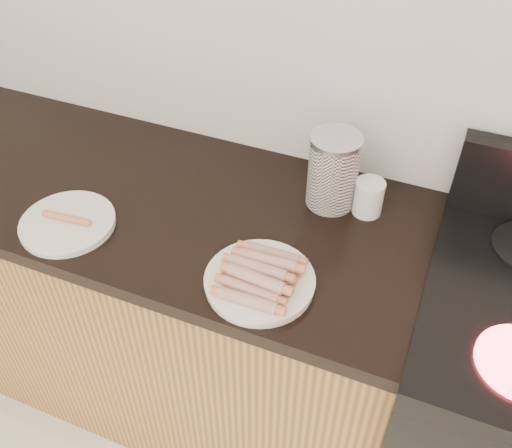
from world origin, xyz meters
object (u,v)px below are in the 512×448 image
at_px(main_plate, 260,282).
at_px(mug, 369,197).
at_px(side_plate, 68,223).
at_px(canister, 333,171).

distance_m(main_plate, mug, 0.37).
bearing_deg(side_plate, mug, 26.43).
distance_m(side_plate, mug, 0.75).
xyz_separation_m(main_plate, side_plate, (-0.51, 0.00, 0.00)).
bearing_deg(main_plate, side_plate, 180.00).
bearing_deg(canister, mug, -1.08).
distance_m(main_plate, side_plate, 0.51).
relative_size(side_plate, canister, 1.17).
xyz_separation_m(side_plate, mug, (0.67, 0.33, 0.04)).
height_order(main_plate, mug, mug).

